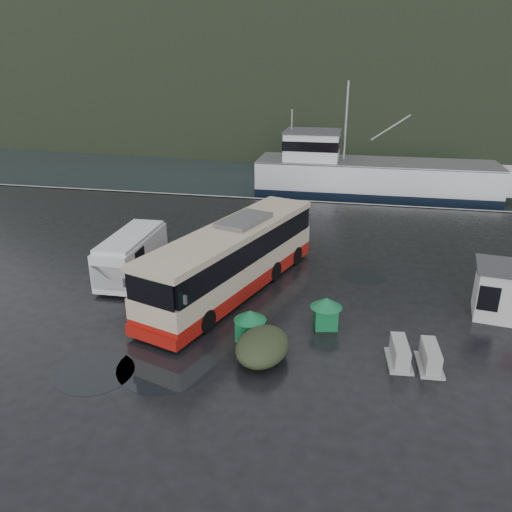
% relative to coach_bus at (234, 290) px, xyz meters
% --- Properties ---
extents(ground, '(160.00, 160.00, 0.00)m').
position_rel_coach_bus_xyz_m(ground, '(0.93, -2.12, 0.00)').
color(ground, black).
rests_on(ground, ground).
extents(harbor_water, '(300.00, 180.00, 0.02)m').
position_rel_coach_bus_xyz_m(harbor_water, '(0.93, 107.88, 0.00)').
color(harbor_water, black).
rests_on(harbor_water, ground).
extents(quay_edge, '(160.00, 0.60, 1.50)m').
position_rel_coach_bus_xyz_m(quay_edge, '(0.93, 17.88, 0.00)').
color(quay_edge, '#999993').
rests_on(quay_edge, ground).
extents(headland, '(780.00, 540.00, 570.00)m').
position_rel_coach_bus_xyz_m(headland, '(10.93, 247.88, 0.00)').
color(headland, black).
rests_on(headland, ground).
extents(coach_bus, '(6.98, 13.10, 3.61)m').
position_rel_coach_bus_xyz_m(coach_bus, '(0.00, 0.00, 0.00)').
color(coach_bus, '#C0AF91').
rests_on(coach_bus, ground).
extents(white_van, '(2.13, 5.85, 2.43)m').
position_rel_coach_bus_xyz_m(white_van, '(-5.79, 0.60, 0.00)').
color(white_van, silver).
rests_on(white_van, ground).
extents(waste_bin_left, '(1.19, 1.19, 1.37)m').
position_rel_coach_bus_xyz_m(waste_bin_left, '(1.85, -4.60, 0.00)').
color(waste_bin_left, '#126636').
rests_on(waste_bin_left, ground).
extents(waste_bin_right, '(1.20, 1.20, 1.41)m').
position_rel_coach_bus_xyz_m(waste_bin_right, '(4.86, -2.86, 0.00)').
color(waste_bin_right, '#126636').
rests_on(waste_bin_right, ground).
extents(dome_tent, '(2.28, 3.03, 1.12)m').
position_rel_coach_bus_xyz_m(dome_tent, '(2.62, -5.91, 0.00)').
color(dome_tent, '#2D3620').
rests_on(dome_tent, ground).
extents(ticket_kiosk, '(3.50, 2.85, 2.49)m').
position_rel_coach_bus_xyz_m(ticket_kiosk, '(12.92, -0.26, 0.00)').
color(ticket_kiosk, silver).
rests_on(ticket_kiosk, ground).
extents(jersey_barrier_a, '(1.04, 1.85, 0.89)m').
position_rel_coach_bus_xyz_m(jersey_barrier_a, '(7.88, -5.09, 0.00)').
color(jersey_barrier_a, '#999993').
rests_on(jersey_barrier_a, ground).
extents(jersey_barrier_b, '(0.99, 1.83, 0.89)m').
position_rel_coach_bus_xyz_m(jersey_barrier_b, '(9.01, -5.15, 0.00)').
color(jersey_barrier_b, '#999993').
rests_on(jersey_barrier_b, ground).
extents(fishing_trawler, '(26.64, 5.93, 10.65)m').
position_rel_coach_bus_xyz_m(fishing_trawler, '(7.38, 26.40, 0.00)').
color(fishing_trawler, silver).
rests_on(fishing_trawler, ground).
extents(puddles, '(12.62, 13.98, 0.01)m').
position_rel_coach_bus_xyz_m(puddles, '(-0.10, -5.25, 0.01)').
color(puddles, black).
rests_on(puddles, ground).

